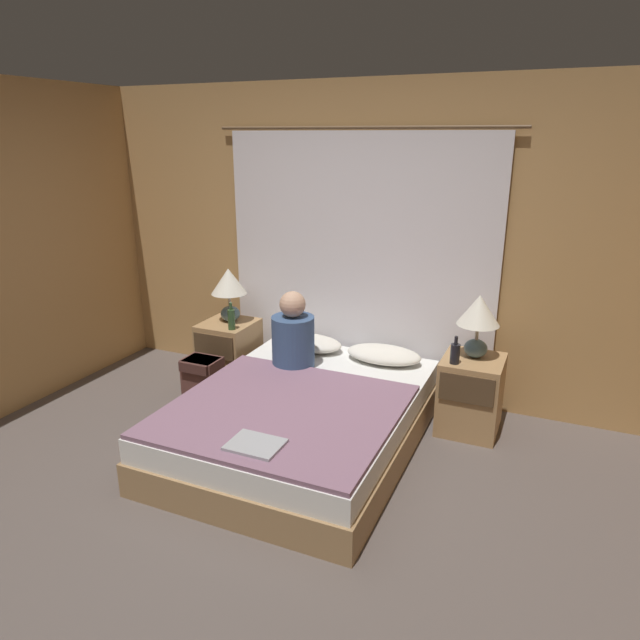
% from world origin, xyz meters
% --- Properties ---
extents(ground_plane, '(16.00, 16.00, 0.00)m').
position_xyz_m(ground_plane, '(0.00, 0.00, 0.00)').
color(ground_plane, '#564C47').
extents(wall_back, '(4.73, 0.06, 2.50)m').
position_xyz_m(wall_back, '(0.00, 2.05, 1.25)').
color(wall_back, tan).
rests_on(wall_back, ground_plane).
extents(curtain_panel, '(2.45, 0.02, 2.15)m').
position_xyz_m(curtain_panel, '(0.00, 1.99, 1.07)').
color(curtain_panel, white).
rests_on(curtain_panel, ground_plane).
extents(bed, '(1.50, 2.01, 0.39)m').
position_xyz_m(bed, '(0.00, 0.93, 0.19)').
color(bed, '#99754C').
rests_on(bed, ground_plane).
extents(nightstand_left, '(0.43, 0.46, 0.56)m').
position_xyz_m(nightstand_left, '(-1.03, 1.62, 0.28)').
color(nightstand_left, '#A87F51').
rests_on(nightstand_left, ground_plane).
extents(nightstand_right, '(0.43, 0.46, 0.56)m').
position_xyz_m(nightstand_right, '(1.03, 1.62, 0.28)').
color(nightstand_right, '#A87F51').
rests_on(nightstand_right, ground_plane).
extents(lamp_left, '(0.30, 0.30, 0.46)m').
position_xyz_m(lamp_left, '(-1.03, 1.66, 0.87)').
color(lamp_left, slate).
rests_on(lamp_left, nightstand_left).
extents(lamp_right, '(0.30, 0.30, 0.46)m').
position_xyz_m(lamp_right, '(1.03, 1.66, 0.87)').
color(lamp_right, slate).
rests_on(lamp_right, nightstand_right).
extents(pillow_left, '(0.60, 0.34, 0.12)m').
position_xyz_m(pillow_left, '(-0.33, 1.72, 0.45)').
color(pillow_left, silver).
rests_on(pillow_left, bed).
extents(pillow_right, '(0.60, 0.34, 0.12)m').
position_xyz_m(pillow_right, '(0.33, 1.72, 0.45)').
color(pillow_right, silver).
rests_on(pillow_right, bed).
extents(blanket_on_bed, '(1.44, 1.38, 0.03)m').
position_xyz_m(blanket_on_bed, '(0.00, 0.64, 0.40)').
color(blanket_on_bed, slate).
rests_on(blanket_on_bed, bed).
extents(person_left_in_bed, '(0.33, 0.33, 0.60)m').
position_xyz_m(person_left_in_bed, '(-0.28, 1.36, 0.63)').
color(person_left_in_bed, '#38517A').
rests_on(person_left_in_bed, bed).
extents(beer_bottle_on_left_stand, '(0.06, 0.06, 0.23)m').
position_xyz_m(beer_bottle_on_left_stand, '(-0.91, 1.48, 0.65)').
color(beer_bottle_on_left_stand, '#2D4C28').
rests_on(beer_bottle_on_left_stand, nightstand_left).
extents(beer_bottle_on_right_stand, '(0.07, 0.07, 0.20)m').
position_xyz_m(beer_bottle_on_right_stand, '(0.92, 1.48, 0.64)').
color(beer_bottle_on_right_stand, black).
rests_on(beer_bottle_on_right_stand, nightstand_right).
extents(laptop_on_bed, '(0.30, 0.24, 0.02)m').
position_xyz_m(laptop_on_bed, '(0.07, 0.16, 0.43)').
color(laptop_on_bed, '#9EA0A5').
rests_on(laptop_on_bed, blanket_on_bed).
extents(backpack_on_floor, '(0.29, 0.24, 0.39)m').
position_xyz_m(backpack_on_floor, '(-1.01, 1.19, 0.22)').
color(backpack_on_floor, brown).
rests_on(backpack_on_floor, ground_plane).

